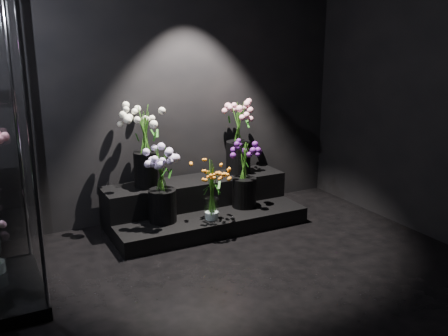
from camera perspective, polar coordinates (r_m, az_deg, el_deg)
floor at (r=3.73m, az=4.74°, el=-14.88°), size 4.00×4.00×0.00m
wall_back at (r=5.05m, az=-7.14°, el=9.83°), size 4.00×0.00×4.00m
display_riser at (r=5.06m, az=-2.67°, el=-4.31°), size 1.89×0.84×0.42m
bouquet_orange_bells at (r=4.65m, az=-1.45°, el=-2.61°), size 0.33×0.33×0.56m
bouquet_lilac at (r=4.60m, az=-7.13°, el=-1.49°), size 0.47×0.47×0.70m
bouquet_purple at (r=4.98m, az=2.34°, el=-0.59°), size 0.39×0.39×0.66m
bouquet_cream_roses at (r=4.79m, az=-8.96°, el=3.25°), size 0.42×0.42×0.78m
bouquet_pink_roses at (r=5.22m, az=1.66°, el=4.04°), size 0.47×0.47×0.75m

